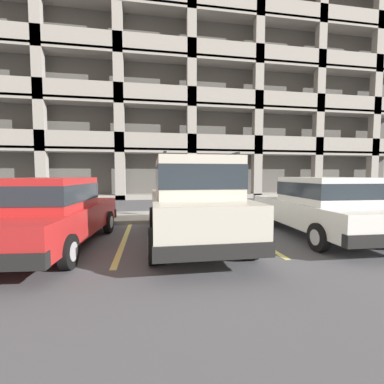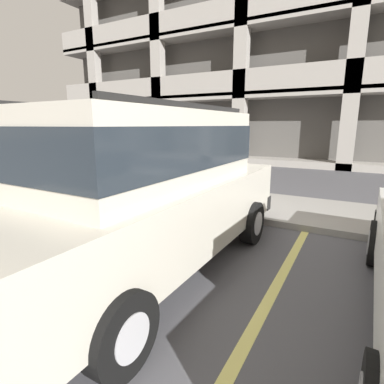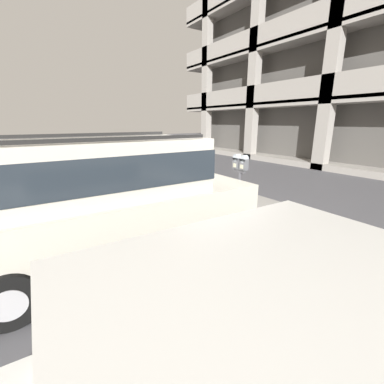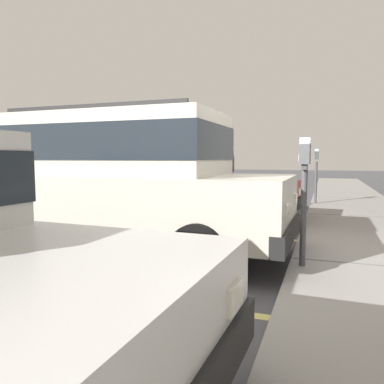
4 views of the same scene
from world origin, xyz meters
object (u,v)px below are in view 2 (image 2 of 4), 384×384
Objects in this scene: silver_suv at (144,186)px; parking_garage at (365,9)px; parking_meter_near at (239,157)px; parking_meter_far at (31,150)px.

silver_suv is 17.34m from parking_garage.
parking_meter_near is 6.40m from parking_meter_far.
parking_meter_far is at bearing -179.79° from parking_meter_near.
parking_garage reaches higher than silver_suv.
parking_garage is (1.77, 16.00, 6.45)m from silver_suv.
silver_suv is at bearing -96.25° from parking_meter_near.
parking_garage reaches higher than parking_meter_far.
parking_meter_near is at bearing 84.26° from silver_suv.
parking_meter_far is (-6.12, 2.51, 0.02)m from silver_suv.
parking_meter_near is at bearing 0.21° from parking_meter_far.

